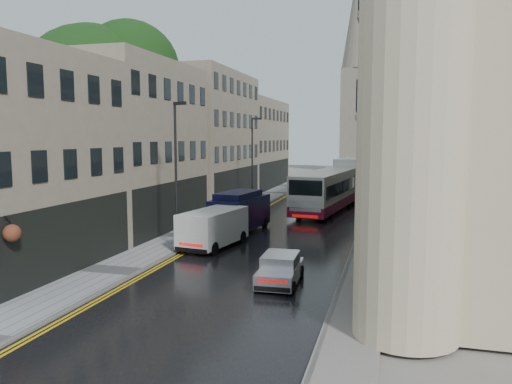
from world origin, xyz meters
The scene contains 16 objects.
road centered at (0.00, 27.50, 0.01)m, with size 9.00×85.00×0.02m, color black.
left_sidewalk centered at (-5.85, 27.50, 0.06)m, with size 2.70×85.00×0.12m, color gray.
right_sidewalk centered at (5.40, 27.50, 0.06)m, with size 1.80×85.00×0.12m, color slate.
old_shop_row centered at (-9.45, 30.00, 6.00)m, with size 4.50×56.00×12.00m, color gray, non-canonical shape.
modern_block centered at (10.30, 26.00, 7.00)m, with size 8.00×40.00×14.00m, color beige, non-canonical shape.
church_spire centered at (0.50, 82.00, 20.00)m, with size 6.40×6.40×40.00m, color slate, non-canonical shape.
tree_near centered at (-12.50, 20.00, 6.95)m, with size 10.56×10.56×13.89m, color black, non-canonical shape.
tree_far centered at (-12.20, 33.00, 6.23)m, with size 9.24×9.24×12.46m, color black, non-canonical shape.
cream_bus centered at (-0.44, 29.06, 1.69)m, with size 2.78×12.24×3.34m, color beige, non-canonical shape.
white_lorry centered at (1.48, 39.69, 2.07)m, with size 2.35×7.83×4.11m, color white, non-canonical shape.
silver_hatchback centered at (1.38, 9.85, 0.68)m, with size 1.53×3.50×1.31m, color #B5B4B9, non-canonical shape.
white_van centered at (-4.30, 15.45, 1.11)m, with size 2.06×4.81×2.18m, color silver, non-canonical shape.
navy_van centered at (-4.30, 20.21, 1.39)m, with size 2.15×5.39×2.75m, color black, non-canonical shape.
pedestrian centered at (-5.44, 24.19, 1.01)m, with size 0.65×0.43×1.79m, color black.
lamp_post_near centered at (-4.92, 16.07, 4.08)m, with size 0.89×0.20×7.91m, color black, non-canonical shape.
lamp_post_far centered at (-5.22, 32.57, 3.96)m, with size 0.86×0.19×7.68m, color black, non-canonical shape.
Camera 1 is at (6.47, -8.98, 6.20)m, focal length 35.00 mm.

